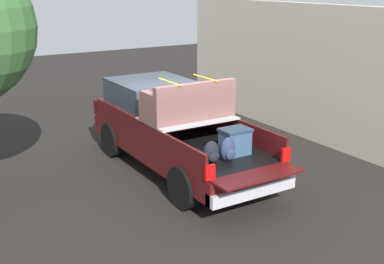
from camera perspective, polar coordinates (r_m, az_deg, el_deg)
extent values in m
plane|color=black|center=(11.56, -1.57, -4.47)|extent=(40.00, 40.00, 0.00)
cube|color=#470F0F|center=(11.34, -1.59, -1.52)|extent=(5.50, 1.92, 0.44)
cube|color=black|center=(10.30, 1.76, -2.06)|extent=(2.80, 1.80, 0.04)
cube|color=#470F0F|center=(9.77, -2.79, -1.73)|extent=(2.80, 0.06, 0.50)
cube|color=#470F0F|center=(10.75, 5.91, -0.03)|extent=(2.80, 0.06, 0.50)
cube|color=#470F0F|center=(11.34, -2.04, 0.98)|extent=(0.06, 1.80, 0.50)
cube|color=#470F0F|center=(9.04, 7.63, -5.02)|extent=(0.55, 1.80, 0.04)
cube|color=#B2B2B7|center=(10.78, -0.49, 1.61)|extent=(1.25, 1.92, 0.04)
cube|color=#470F0F|center=(12.35, -4.77, 2.27)|extent=(2.30, 1.92, 0.50)
cube|color=#2D3842|center=(12.13, -4.61, 4.63)|extent=(1.94, 1.76, 0.58)
cube|color=#470F0F|center=(13.54, -7.37, 3.26)|extent=(0.40, 1.82, 0.38)
cube|color=#B2B2B7|center=(9.29, 6.94, -6.68)|extent=(0.24, 1.92, 0.24)
cube|color=red|center=(8.68, 2.07, -4.69)|extent=(0.06, 0.20, 0.28)
cube|color=red|center=(9.71, 10.76, -2.58)|extent=(0.06, 0.20, 0.28)
cylinder|color=black|center=(12.54, -9.11, -0.86)|extent=(0.86, 0.30, 0.86)
cylinder|color=black|center=(13.27, -2.10, 0.36)|extent=(0.86, 0.30, 0.86)
cylinder|color=black|center=(9.59, -0.87, -6.39)|extent=(0.86, 0.30, 0.86)
cylinder|color=black|center=(10.53, 7.40, -4.32)|extent=(0.86, 0.30, 0.86)
cube|color=#335170|center=(9.94, 4.97, -1.23)|extent=(0.40, 0.55, 0.49)
cube|color=#23394E|center=(9.86, 5.01, 0.26)|extent=(0.44, 0.59, 0.05)
ellipsoid|color=#283351|center=(9.55, 4.13, -2.01)|extent=(0.20, 0.31, 0.49)
ellipsoid|color=#283351|center=(9.49, 4.51, -2.61)|extent=(0.09, 0.22, 0.21)
ellipsoid|color=black|center=(9.45, 2.21, -2.33)|extent=(0.20, 0.35, 0.44)
ellipsoid|color=black|center=(9.38, 2.58, -2.90)|extent=(0.09, 0.24, 0.19)
cube|color=brown|center=(10.72, -0.49, 2.79)|extent=(0.83, 1.95, 0.42)
cube|color=brown|center=(10.34, 0.47, 4.60)|extent=(0.16, 1.95, 0.40)
cube|color=brown|center=(10.27, -4.83, 3.93)|extent=(0.59, 0.20, 0.22)
cube|color=brown|center=(11.15, 3.23, 5.02)|extent=(0.59, 0.20, 0.22)
cube|color=yellow|center=(10.36, -2.59, 5.79)|extent=(0.93, 0.03, 0.02)
cube|color=yellow|center=(10.81, 1.50, 6.28)|extent=(0.93, 0.03, 0.02)
cube|color=beige|center=(14.18, 12.75, 6.88)|extent=(10.51, 0.36, 3.66)
cylinder|color=#3F4C66|center=(14.93, 3.22, 2.35)|extent=(0.56, 0.56, 0.90)
cylinder|color=#3F4C66|center=(14.82, 3.25, 4.18)|extent=(0.60, 0.60, 0.08)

